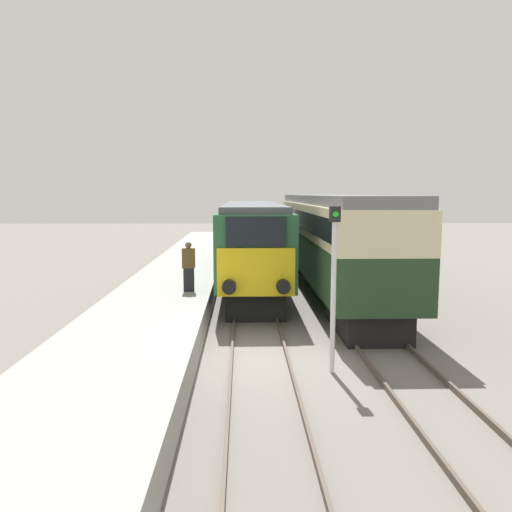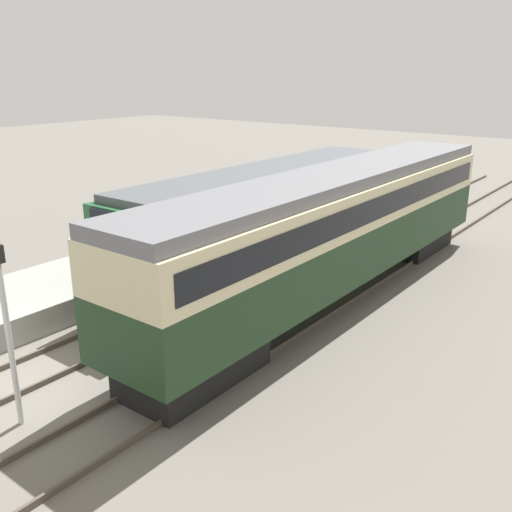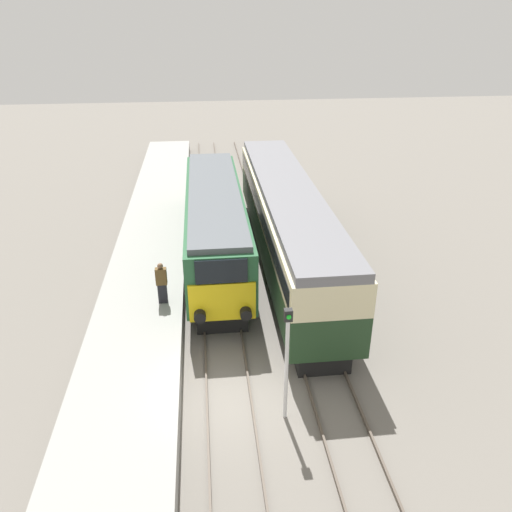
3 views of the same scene
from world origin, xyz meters
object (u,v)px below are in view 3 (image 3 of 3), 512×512
at_px(passenger_carriage, 287,219).
at_px(person_on_platform, 162,283).
at_px(locomotive, 215,222).
at_px(signal_post, 287,356).

bearing_deg(passenger_carriage, person_on_platform, -144.02).
bearing_deg(person_on_platform, locomotive, 65.14).
bearing_deg(signal_post, passenger_carriage, 80.51).
height_order(passenger_carriage, signal_post, passenger_carriage).
height_order(locomotive, passenger_carriage, passenger_carriage).
relative_size(passenger_carriage, person_on_platform, 10.02).
height_order(passenger_carriage, person_on_platform, passenger_carriage).
bearing_deg(person_on_platform, signal_post, -56.17).
xyz_separation_m(passenger_carriage, person_on_platform, (-5.73, -4.16, -0.83)).
relative_size(passenger_carriage, signal_post, 4.45).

